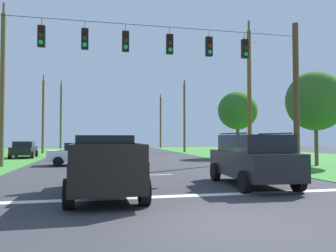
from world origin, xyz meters
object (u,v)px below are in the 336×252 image
at_px(utility_pole_mid_right, 249,92).
at_px(utility_pole_distant_right, 43,115).
at_px(utility_pole_far_right, 184,117).
at_px(utility_pole_near_left, 161,122).
at_px(pickup_truck, 105,165).
at_px(utility_pole_far_left, 2,87).
at_px(utility_pole_distant_left, 61,115).
at_px(suv_black, 252,158).
at_px(distant_car_crossing_white, 81,153).
at_px(tree_roadside_far_right, 238,111).
at_px(overhead_signal_span, 151,81).
at_px(tree_roadside_right, 316,101).
at_px(distant_car_oncoming, 24,149).

bearing_deg(utility_pole_mid_right, utility_pole_distant_right, 134.91).
height_order(utility_pole_mid_right, utility_pole_far_right, utility_pole_mid_right).
height_order(utility_pole_mid_right, utility_pole_distant_right, utility_pole_mid_right).
distance_m(utility_pole_mid_right, utility_pole_near_left, 34.16).
distance_m(pickup_truck, utility_pole_far_left, 13.75).
bearing_deg(utility_pole_distant_left, suv_black, -75.18).
bearing_deg(distant_car_crossing_white, suv_black, -58.07).
height_order(suv_black, utility_pole_near_left, utility_pole_near_left).
relative_size(suv_black, tree_roadside_far_right, 0.79).
xyz_separation_m(overhead_signal_span, utility_pole_distant_right, (-8.71, 24.88, -0.12)).
height_order(utility_pole_near_left, tree_roadside_right, utility_pole_near_left).
height_order(overhead_signal_span, pickup_truck, overhead_signal_span).
height_order(utility_pole_far_right, tree_roadside_right, utility_pole_far_right).
bearing_deg(distant_car_crossing_white, utility_pole_mid_right, -1.82).
distance_m(utility_pole_far_right, utility_pole_distant_right, 16.93).
bearing_deg(distant_car_oncoming, overhead_signal_span, -61.56).
height_order(suv_black, utility_pole_mid_right, utility_pole_mid_right).
bearing_deg(distant_car_crossing_white, utility_pole_distant_left, 98.35).
height_order(utility_pole_distant_right, utility_pole_distant_left, utility_pole_distant_left).
height_order(overhead_signal_span, utility_pole_far_right, utility_pole_far_right).
distance_m(overhead_signal_span, tree_roadside_far_right, 16.87).
bearing_deg(pickup_truck, utility_pole_far_right, 70.08).
relative_size(utility_pole_mid_right, utility_pole_near_left, 1.12).
bearing_deg(tree_roadside_far_right, utility_pole_distant_right, 148.75).
distance_m(utility_pole_near_left, utility_pole_distant_left, 17.04).
relative_size(pickup_truck, tree_roadside_right, 0.87).
xyz_separation_m(distant_car_oncoming, utility_pole_near_left, (17.46, 24.88, 3.87)).
bearing_deg(utility_pole_mid_right, distant_car_crossing_white, 178.18).
distance_m(distant_car_crossing_white, utility_pole_far_left, 6.52).
relative_size(utility_pole_near_left, tree_roadside_far_right, 1.55).
bearing_deg(utility_pole_far_right, tree_roadside_far_right, -78.86).
relative_size(suv_black, utility_pole_far_left, 0.46).
distance_m(utility_pole_near_left, utility_pole_far_left, 38.23).
bearing_deg(distant_car_crossing_white, distant_car_oncoming, 121.70).
relative_size(overhead_signal_span, utility_pole_distant_left, 1.36).
relative_size(tree_roadside_right, tree_roadside_far_right, 1.01).
xyz_separation_m(overhead_signal_span, pickup_truck, (-2.20, -4.31, -3.60)).
bearing_deg(utility_pole_near_left, tree_roadside_right, -85.08).
bearing_deg(utility_pole_far_left, utility_pole_distant_left, 90.24).
distance_m(utility_pole_distant_left, tree_roadside_right, 43.33).
height_order(distant_car_oncoming, utility_pole_far_right, utility_pole_far_right).
bearing_deg(utility_pole_distant_left, pickup_truck, -82.17).
bearing_deg(suv_black, utility_pole_distant_right, 113.26).
height_order(utility_pole_mid_right, utility_pole_distant_left, utility_pole_distant_left).
bearing_deg(utility_pole_distant_right, distant_car_crossing_white, -73.17).
bearing_deg(tree_roadside_right, tree_roadside_far_right, 97.69).
bearing_deg(tree_roadside_far_right, utility_pole_mid_right, -105.97).
xyz_separation_m(utility_pole_far_right, utility_pole_distant_right, (-16.92, 0.47, -0.04)).
height_order(distant_car_crossing_white, utility_pole_far_left, utility_pole_far_left).
relative_size(utility_pole_far_right, tree_roadside_right, 1.46).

